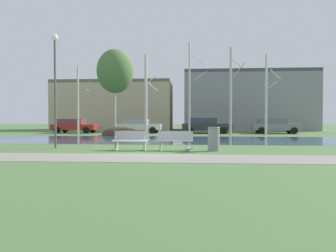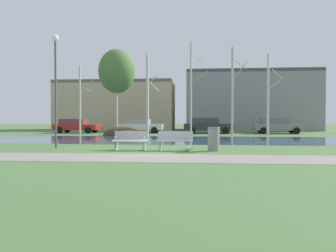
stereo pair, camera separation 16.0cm
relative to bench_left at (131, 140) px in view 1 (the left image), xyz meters
The scene contains 21 objects.
ground_plane 9.48m from the bench_left, 83.85° to the left, with size 120.00×120.00×0.00m, color #4C703D.
paved_path_strip 3.01m from the bench_left, 70.07° to the right, with size 60.00×2.45×0.01m, color gray.
river_band 7.26m from the bench_left, 81.96° to the left, with size 80.00×8.16×0.01m, color #33516B.
soil_mound 13.13m from the bench_left, 104.54° to the left, with size 3.35×3.04×1.53m, color #423021.
bench_left is the anchor object (origin of this frame).
bench_right 2.04m from the bench_left, ahead, with size 1.63×0.64×0.87m.
trash_bin 3.76m from the bench_left, ahead, with size 0.54×0.54×1.06m.
seagull 2.71m from the bench_left, ahead, with size 0.44×0.16×0.26m.
streetlamp 5.00m from the bench_left, behind, with size 0.32×0.32×5.51m.
birch_far_left 15.99m from the bench_left, 118.37° to the left, with size 1.44×2.41×6.30m.
birch_left 14.77m from the bench_left, 106.51° to the left, with size 3.23×3.23×7.59m.
birch_center_left 13.21m from the bench_left, 94.91° to the left, with size 1.17×1.98×6.98m.
birch_center 13.64m from the bench_left, 78.23° to the left, with size 1.52×2.78×8.04m.
birch_center_right 14.60m from the bench_left, 64.26° to the left, with size 1.39×2.36×7.47m.
birch_right 16.49m from the bench_left, 55.22° to the left, with size 1.30×2.07×6.96m.
parked_van_nearest_red 19.04m from the bench_left, 118.28° to the left, with size 4.57×2.19×1.43m.
parked_sedan_second_white 17.68m from the bench_left, 98.33° to the left, with size 4.61×2.22×1.40m.
parked_hatch_third_dark 17.40m from the bench_left, 75.89° to the left, with size 4.86×2.26×1.54m.
parked_wagon_fourth_grey 20.24m from the bench_left, 57.30° to the left, with size 4.60×2.10×1.51m.
building_beige_block 28.14m from the bench_left, 105.04° to the left, with size 15.02×7.46×6.30m.
building_grey_warehouse 28.95m from the bench_left, 69.86° to the left, with size 15.78×8.61×7.30m.
Camera 1 is at (1.70, -13.46, 1.43)m, focal length 33.40 mm.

